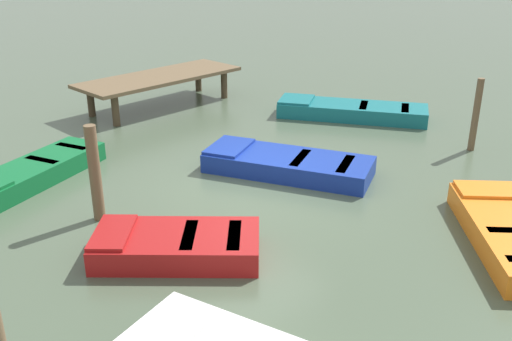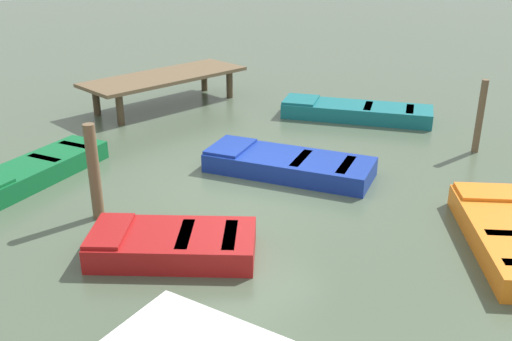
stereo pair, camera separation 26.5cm
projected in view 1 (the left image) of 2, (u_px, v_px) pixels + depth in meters
ground_plane at (256, 186)px, 11.77m from camera, size 80.00×80.00×0.00m
dock_segment at (160, 79)px, 16.88m from camera, size 5.11×2.26×0.95m
rowboat_green at (33, 172)px, 11.90m from camera, size 3.46×2.35×0.46m
rowboat_blue at (287, 164)px, 12.34m from camera, size 2.89×3.77×0.46m
rowboat_red at (176, 244)px, 9.13m from camera, size 2.81×2.67×0.46m
rowboat_teal at (351, 110)px, 16.06m from camera, size 3.36×4.04×0.46m
rowboat_orange at (510, 232)px, 9.51m from camera, size 3.14×3.21×0.46m
mooring_piling_far_left at (95, 174)px, 10.08m from camera, size 0.21×0.21×1.79m
mooring_piling_near_right at (476, 115)px, 13.41m from camera, size 0.16×0.16×1.75m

